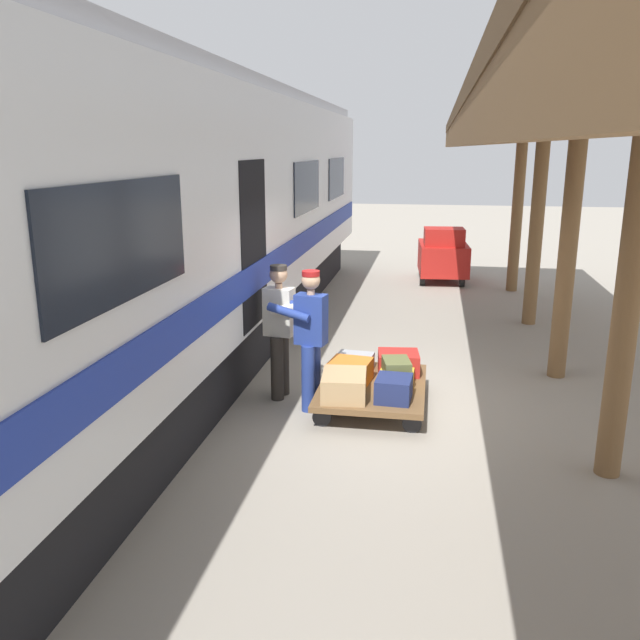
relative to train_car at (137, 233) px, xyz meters
The scene contains 14 objects.
ground_plane 3.86m from the train_car, behind, with size 60.00×60.00×0.00m, color gray.
platform_canopy 5.48m from the train_car, behind, with size 3.20×15.18×3.56m.
train_car is the anchor object (origin of this frame).
luggage_cart 3.49m from the train_car, behind, with size 1.28×1.72×0.29m.
suitcase_gray_aluminum 3.19m from the train_car, behind, with size 0.46×0.48×0.20m, color #9EA0A5.
suitcase_navy_fabric 3.70m from the train_car, 169.85° to the left, with size 0.39×0.44×0.27m, color navy.
suitcase_tan_vintage 3.20m from the train_car, 167.74° to the left, with size 0.50×0.63×0.28m, color tan.
suitcase_red_plastic 3.67m from the train_car, behind, with size 0.51×0.46×0.27m, color #AD231E.
suitcase_orange_carryall 3.15m from the train_car, behind, with size 0.49×0.54×0.27m, color #CC6B23.
suitcase_yellow_case 3.68m from the train_car, behind, with size 0.41×0.50×0.16m, color gold.
suitcase_olive_duffel 3.61m from the train_car, behind, with size 0.31×0.42×0.17m, color brown.
porter_in_overalls 2.52m from the train_car, behind, with size 0.71×0.51×1.70m.
porter_by_door 2.14m from the train_car, behind, with size 0.70×0.49×1.70m.
baggage_tug 8.98m from the train_car, 115.99° to the right, with size 1.22×1.77×1.30m.
Camera 1 is at (-0.37, 7.65, 3.08)m, focal length 36.79 mm.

